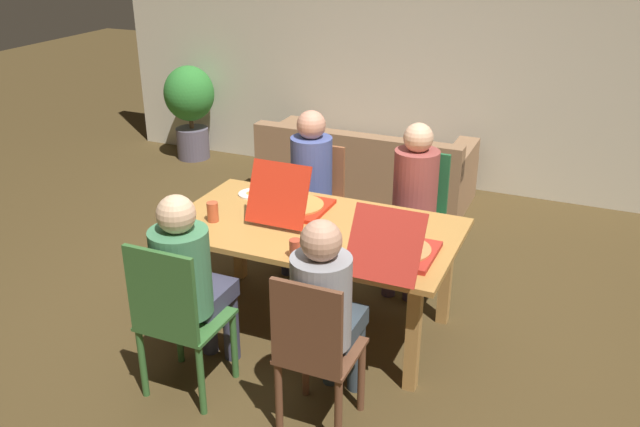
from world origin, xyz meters
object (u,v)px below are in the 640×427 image
Objects in this scene: pizza_box_0 at (294,204)px; drinking_glass_0 at (295,248)px; potted_plant at (190,104)px; person_1 at (326,304)px; pizza_box_1 at (398,250)px; drinking_glass_1 at (213,212)px; couch at (365,171)px; chair_2 at (316,195)px; person_0 at (189,275)px; dining_table at (314,238)px; chair_0 at (175,316)px; person_2 at (309,177)px; person_3 at (413,194)px; plate_0 at (396,219)px; chair_3 at (417,211)px; chair_1 at (314,351)px; plate_1 at (253,193)px.

pizza_box_0 is 5.19× the size of drinking_glass_0.
potted_plant is at bearing 131.99° from drinking_glass_0.
person_1 reaches higher than pizza_box_0.
person_1 is 11.08× the size of drinking_glass_0.
pizza_box_1 is 1.25m from drinking_glass_1.
person_1 is 0.60× the size of couch.
potted_plant is (-3.30, 2.83, -0.16)m from pizza_box_1.
person_1 reaches higher than chair_2.
person_0 is 9.38× the size of drinking_glass_1.
person_0 is at bearing -56.60° from potted_plant.
chair_0 is (-0.40, -0.98, -0.11)m from dining_table.
person_2 is at bearing 90.00° from chair_0.
person_0 is 1.64m from person_2.
drinking_glass_0 is (0.08, -0.44, 0.14)m from dining_table.
person_2 is (-0.82, 1.61, 0.02)m from person_1.
plate_0 is (0.04, -0.53, 0.03)m from person_3.
pizza_box_0 is at bearing 123.72° from person_1.
person_1 reaches higher than chair_3.
couch is at bearing 105.34° from chair_1.
pizza_box_0 is 3.49m from potted_plant.
person_1 is 1.94m from chair_2.
person_2 is at bearing 116.29° from dining_table.
person_0 reaches higher than dining_table.
potted_plant is (-2.21, 0.34, 0.36)m from couch.
person_0 reaches higher than pizza_box_1.
drinking_glass_0 is (0.48, -1.25, 0.07)m from person_2.
chair_1 is (0.42, -0.94, -0.14)m from dining_table.
pizza_box_0 reaches higher than drinking_glass_0.
chair_0 is at bearing -90.00° from person_0.
drinking_glass_1 is (-0.02, -0.50, 0.06)m from plate_1.
chair_3 is (0.82, 1.95, -0.01)m from chair_0.
pizza_box_0 is (0.19, 0.98, 0.08)m from person_0.
plate_1 is at bearing -153.54° from person_3.
chair_2 is 0.72m from plate_1.
chair_1 reaches higher than plate_0.
chair_2 is at bearing 142.31° from plate_0.
person_2 is 1.29× the size of chair_3.
chair_3 is 1.60m from couch.
person_0 is 5.83× the size of plate_0.
plate_0 is (0.67, 0.14, -0.04)m from pizza_box_0.
chair_2 is 1.20m from drinking_glass_1.
person_2 is 6.13× the size of plate_1.
potted_plant is (-3.09, 3.41, -0.07)m from person_1.
person_2 reaches higher than couch.
chair_3 reaches higher than chair_2.
chair_0 is 4.70× the size of plate_0.
chair_3 is at bearing 67.18° from chair_0.
person_1 is at bearing -90.00° from person_3.
drinking_glass_1 is (-0.22, -1.15, 0.28)m from chair_2.
chair_3 reaches higher than plate_1.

